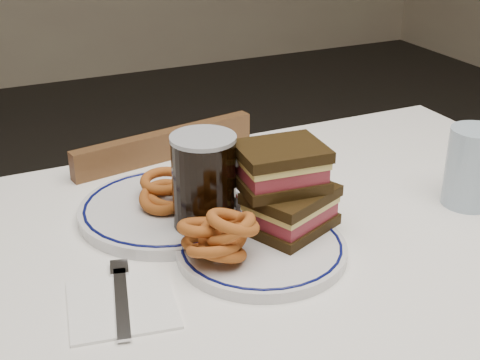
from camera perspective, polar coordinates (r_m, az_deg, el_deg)
name	(u,v)px	position (r m, az deg, el deg)	size (l,w,h in m)	color
dining_table	(259,315)	(1.02, 1.62, -11.42)	(1.27, 0.87, 0.75)	white
chair_far	(150,273)	(1.50, -7.69, -7.85)	(0.43, 0.43, 0.80)	#432415
main_plate	(261,248)	(0.96, 1.84, -5.86)	(0.24, 0.24, 0.02)	silver
reuben_sandwich	(286,188)	(0.97, 3.93, -0.67)	(0.15, 0.14, 0.13)	black
onion_rings_main	(219,236)	(0.90, -1.81, -4.80)	(0.11, 0.11, 0.09)	#6B310E
ketchup_ramekin	(221,206)	(1.01, -1.66, -2.25)	(0.06, 0.06, 0.04)	white
beer_mug	(206,186)	(0.97, -2.88, -0.49)	(0.14, 0.10, 0.16)	black
water_glass	(472,167)	(1.13, 19.16, 1.04)	(0.08, 0.08, 0.13)	#9BB3C8
far_plate	(167,209)	(1.06, -6.28, -2.51)	(0.28, 0.28, 0.02)	silver
onion_rings_far	(166,192)	(1.06, -6.30, -1.02)	(0.10, 0.11, 0.05)	#6B310E
napkin_fork	(122,303)	(0.87, -10.05, -10.28)	(0.15, 0.18, 0.01)	white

